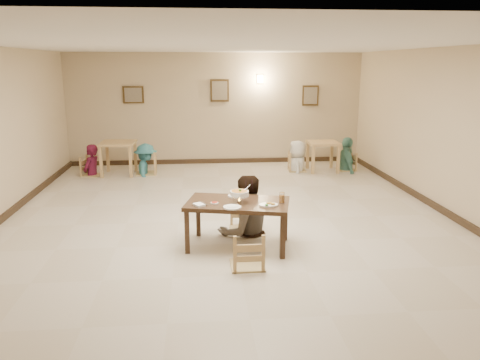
{
  "coord_description": "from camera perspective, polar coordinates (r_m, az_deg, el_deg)",
  "views": [
    {
      "loc": [
        -0.52,
        -7.85,
        2.69
      ],
      "look_at": [
        0.13,
        -0.7,
        0.91
      ],
      "focal_mm": 35.0,
      "sensor_mm": 36.0,
      "label": 1
    }
  ],
  "objects": [
    {
      "name": "bg_diner_b",
      "position": [
        11.88,
        -11.51,
        4.35
      ],
      "size": [
        0.67,
        1.05,
        1.54
      ],
      "primitive_type": "imported",
      "rotation": [
        0.0,
        0.0,
        1.67
      ],
      "color": "teal",
      "rests_on": "floor"
    },
    {
      "name": "drink_glass",
      "position": [
        6.9,
        5.13,
        -2.2
      ],
      "size": [
        0.08,
        0.08,
        0.15
      ],
      "color": "white",
      "rests_on": "main_table"
    },
    {
      "name": "wall_front",
      "position": [
        3.13,
        4.84,
        -8.41
      ],
      "size": [
        10.0,
        0.0,
        10.0
      ],
      "primitive_type": "plane",
      "rotation": [
        -1.57,
        0.0,
        0.0
      ],
      "color": "#C4AE8C",
      "rests_on": "floor"
    },
    {
      "name": "curry_warmer",
      "position": [
        6.86,
        -0.07,
        -1.61
      ],
      "size": [
        0.31,
        0.28,
        0.25
      ],
      "color": "silver",
      "rests_on": "main_table"
    },
    {
      "name": "bg_chair_ll",
      "position": [
        12.1,
        -17.73,
        2.63
      ],
      "size": [
        0.43,
        0.43,
        0.92
      ],
      "rotation": [
        0.0,
        0.0,
        1.34
      ],
      "color": "tan",
      "rests_on": "floor"
    },
    {
      "name": "baseboard_back",
      "position": [
        13.09,
        -2.85,
        2.33
      ],
      "size": [
        8.0,
        0.06,
        0.12
      ],
      "primitive_type": "cube",
      "color": "#302216",
      "rests_on": "floor"
    },
    {
      "name": "picture_c",
      "position": [
        13.21,
        8.58,
        10.14
      ],
      "size": [
        0.45,
        0.04,
        0.55
      ],
      "color": "#3B2913",
      "rests_on": "wall_back"
    },
    {
      "name": "bg_table_right",
      "position": [
        12.19,
        10.09,
        3.97
      ],
      "size": [
        0.78,
        0.78,
        0.76
      ],
      "rotation": [
        0.0,
        0.0,
        -0.02
      ],
      "color": "tan",
      "rests_on": "floor"
    },
    {
      "name": "fried_plate",
      "position": [
        6.75,
        3.51,
        -2.99
      ],
      "size": [
        0.27,
        0.27,
        0.06
      ],
      "color": "white",
      "rests_on": "main_table"
    },
    {
      "name": "ceiling",
      "position": [
        7.87,
        -1.48,
        16.2
      ],
      "size": [
        10.0,
        10.0,
        0.0
      ],
      "primitive_type": "plane",
      "color": "silver",
      "rests_on": "wall_back"
    },
    {
      "name": "baseboard_right",
      "position": [
        9.42,
        23.56,
        -3.47
      ],
      "size": [
        0.06,
        10.0,
        0.12
      ],
      "primitive_type": "cube",
      "color": "#302216",
      "rests_on": "floor"
    },
    {
      "name": "chair_near",
      "position": [
        6.33,
        0.91,
        -6.44
      ],
      "size": [
        0.46,
        0.46,
        0.97
      ],
      "rotation": [
        0.0,
        0.0,
        3.14
      ],
      "color": "tan",
      "rests_on": "floor"
    },
    {
      "name": "bg_chair_lr",
      "position": [
        11.92,
        -11.46,
        3.26
      ],
      "size": [
        0.51,
        0.51,
        1.08
      ],
      "rotation": [
        0.0,
        0.0,
        -1.53
      ],
      "color": "tan",
      "rests_on": "floor"
    },
    {
      "name": "rice_plate_near",
      "position": [
        6.65,
        -0.96,
        -3.31
      ],
      "size": [
        0.26,
        0.26,
        0.06
      ],
      "color": "white",
      "rests_on": "main_table"
    },
    {
      "name": "rice_plate_far",
      "position": [
        7.21,
        -0.2,
        -1.91
      ],
      "size": [
        0.32,
        0.32,
        0.07
      ],
      "color": "white",
      "rests_on": "main_table"
    },
    {
      "name": "bg_table_left",
      "position": [
        11.99,
        -14.65,
        3.86
      ],
      "size": [
        0.86,
        0.86,
        0.83
      ],
      "rotation": [
        0.0,
        0.0,
        -0.04
      ],
      "color": "tan",
      "rests_on": "floor"
    },
    {
      "name": "chair_far",
      "position": [
        7.69,
        0.34,
        -2.88
      ],
      "size": [
        0.44,
        0.44,
        0.93
      ],
      "rotation": [
        0.0,
        0.0,
        -0.04
      ],
      "color": "tan",
      "rests_on": "floor"
    },
    {
      "name": "bg_chair_rr",
      "position": [
        12.44,
        12.89,
        3.22
      ],
      "size": [
        0.43,
        0.43,
        0.91
      ],
      "rotation": [
        0.0,
        0.0,
        -1.47
      ],
      "color": "tan",
      "rests_on": "floor"
    },
    {
      "name": "wall_right",
      "position": [
        9.14,
        24.6,
        5.2
      ],
      "size": [
        0.0,
        10.0,
        10.0
      ],
      "primitive_type": "plane",
      "rotation": [
        1.57,
        0.0,
        -1.57
      ],
      "color": "#C4AE8C",
      "rests_on": "floor"
    },
    {
      "name": "wall_back",
      "position": [
        12.91,
        -2.93,
        8.63
      ],
      "size": [
        10.0,
        0.0,
        10.0
      ],
      "primitive_type": "plane",
      "rotation": [
        1.57,
        0.0,
        0.0
      ],
      "color": "#C4AE8C",
      "rests_on": "floor"
    },
    {
      "name": "main_diner",
      "position": [
        7.48,
        0.65,
        0.57
      ],
      "size": [
        1.11,
        0.97,
        1.92
      ],
      "primitive_type": "imported",
      "rotation": [
        0.0,
        0.0,
        3.44
      ],
      "color": "gray",
      "rests_on": "floor"
    },
    {
      "name": "main_table",
      "position": [
        6.96,
        -0.27,
        -3.3
      ],
      "size": [
        1.66,
        1.17,
        0.7
      ],
      "rotation": [
        0.0,
        0.0,
        -0.23
      ],
      "color": "#3B2617",
      "rests_on": "floor"
    },
    {
      "name": "picture_b",
      "position": [
        12.84,
        -2.5,
        10.84
      ],
      "size": [
        0.5,
        0.04,
        0.6
      ],
      "color": "#3B2913",
      "rests_on": "wall_back"
    },
    {
      "name": "bg_diner_d",
      "position": [
        12.37,
        13.0,
        5.11
      ],
      "size": [
        0.44,
        1.02,
        1.73
      ],
      "primitive_type": "imported",
      "rotation": [
        0.0,
        0.0,
        1.59
      ],
      "color": "#53927F",
      "rests_on": "floor"
    },
    {
      "name": "bg_chair_rl",
      "position": [
        12.14,
        7.01,
        3.28
      ],
      "size": [
        0.44,
        0.44,
        0.94
      ],
      "rotation": [
        0.0,
        0.0,
        1.49
      ],
      "color": "tan",
      "rests_on": "floor"
    },
    {
      "name": "wall_sconce",
      "position": [
        12.93,
        2.48,
        12.2
      ],
      "size": [
        0.16,
        0.05,
        0.22
      ],
      "primitive_type": "cube",
      "color": "#FFD88C",
      "rests_on": "wall_back"
    },
    {
      "name": "bg_diner_c",
      "position": [
        12.08,
        7.06,
        4.78
      ],
      "size": [
        0.6,
        0.83,
        1.58
      ],
      "primitive_type": "imported",
      "rotation": [
        0.0,
        0.0,
        4.58
      ],
      "color": "silver",
      "rests_on": "floor"
    },
    {
      "name": "chili_dish",
      "position": [
        6.85,
        -3.13,
        -2.81
      ],
      "size": [
        0.12,
        0.12,
        0.02
      ],
      "color": "white",
      "rests_on": "main_table"
    },
    {
      "name": "napkin_cutlery",
      "position": [
        6.77,
        -4.99,
        -3.02
      ],
      "size": [
        0.22,
        0.26,
        0.03
      ],
      "color": "white",
      "rests_on": "main_table"
    },
    {
      "name": "bg_diner_a",
      "position": [
        12.04,
        -17.84,
        4.15
      ],
      "size": [
        0.54,
        0.66,
        1.57
      ],
      "primitive_type": "imported",
      "rotation": [
        0.0,
        0.0,
        4.37
      ],
      "color": "#53112A",
      "rests_on": "floor"
    },
    {
      "name": "floor",
      "position": [
        8.31,
        -1.35,
        -4.94
      ],
      "size": [
        10.0,
        10.0,
        0.0
      ],
      "primitive_type": "plane",
      "color": "beige",
      "rests_on": "ground"
    },
    {
      "name": "picture_a",
      "position": [
        12.94,
        -12.88,
        10.09
      ],
      "size": [
        0.55,
        0.04,
        0.45
      ],
      "color": "#3B2913",
      "rests_on": "wall_back"
    }
  ]
}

